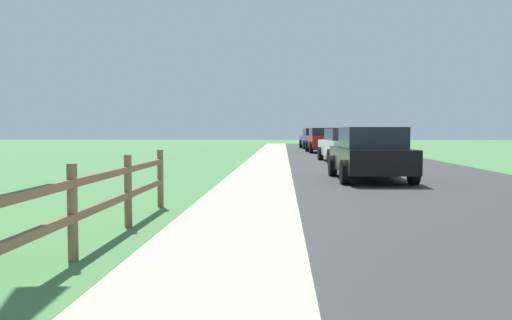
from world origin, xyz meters
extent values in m
plane|color=#44743F|center=(0.00, 25.00, 0.00)|extent=(120.00, 120.00, 0.00)
cube|color=#303030|center=(3.50, 27.00, 0.00)|extent=(7.00, 66.00, 0.01)
cube|color=#AAB48B|center=(-3.00, 27.00, 0.00)|extent=(6.00, 66.00, 0.01)
cube|color=#44743F|center=(-4.50, 27.00, 0.01)|extent=(5.00, 66.00, 0.00)
cylinder|color=brown|center=(-2.53, 5.44, 0.53)|extent=(0.11, 0.11, 1.06)
cylinder|color=brown|center=(-2.53, 7.53, 0.53)|extent=(0.11, 0.11, 1.06)
cylinder|color=brown|center=(-2.53, 9.62, 0.53)|extent=(0.11, 0.11, 1.06)
cube|color=brown|center=(-2.53, 4.40, 0.48)|extent=(0.07, 10.45, 0.09)
cube|color=brown|center=(-2.53, 4.40, 0.85)|extent=(0.07, 10.45, 0.09)
cube|color=black|center=(2.20, 15.43, 0.60)|extent=(1.93, 4.28, 0.65)
cube|color=#1E232B|center=(2.21, 15.17, 1.22)|extent=(1.65, 2.20, 0.58)
cylinder|color=black|center=(3.14, 14.15, 0.33)|extent=(0.24, 0.66, 0.65)
cylinder|color=black|center=(1.34, 14.09, 0.33)|extent=(0.24, 0.66, 0.65)
cylinder|color=black|center=(3.06, 16.77, 0.33)|extent=(0.24, 0.66, 0.65)
cylinder|color=black|center=(1.26, 16.71, 0.33)|extent=(0.24, 0.66, 0.65)
cube|color=white|center=(2.55, 24.52, 0.63)|extent=(2.17, 4.96, 0.71)
cube|color=#1E232B|center=(2.57, 24.30, 1.25)|extent=(1.80, 2.65, 0.54)
cylinder|color=black|center=(3.58, 23.08, 0.32)|extent=(0.26, 0.66, 0.64)
cylinder|color=black|center=(1.72, 22.95, 0.32)|extent=(0.26, 0.66, 0.64)
cylinder|color=black|center=(3.38, 26.08, 0.32)|extent=(0.26, 0.66, 0.64)
cylinder|color=black|center=(1.52, 25.95, 0.32)|extent=(0.26, 0.66, 0.64)
cube|color=maroon|center=(2.37, 35.28, 0.71)|extent=(2.12, 4.32, 0.77)
cube|color=#1E232B|center=(2.36, 35.47, 1.35)|extent=(1.79, 2.21, 0.51)
cylinder|color=black|center=(3.39, 34.02, 0.38)|extent=(0.26, 0.76, 0.75)
cylinder|color=black|center=(1.49, 33.92, 0.38)|extent=(0.26, 0.76, 0.75)
cylinder|color=black|center=(3.26, 36.64, 0.38)|extent=(0.26, 0.76, 0.75)
cylinder|color=black|center=(1.35, 36.54, 0.38)|extent=(0.26, 0.76, 0.75)
cube|color=navy|center=(2.23, 42.89, 0.66)|extent=(2.19, 4.91, 0.74)
cube|color=#1E232B|center=(2.24, 42.71, 1.32)|extent=(1.82, 2.68, 0.58)
cylinder|color=black|center=(3.26, 41.46, 0.34)|extent=(0.26, 0.70, 0.68)
cylinder|color=black|center=(1.37, 41.35, 0.34)|extent=(0.26, 0.70, 0.68)
cylinder|color=black|center=(3.08, 44.44, 0.34)|extent=(0.26, 0.70, 0.68)
cylinder|color=black|center=(1.19, 44.32, 0.34)|extent=(0.26, 0.70, 0.68)
camera|label=1|loc=(-0.29, -0.22, 1.40)|focal=38.24mm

